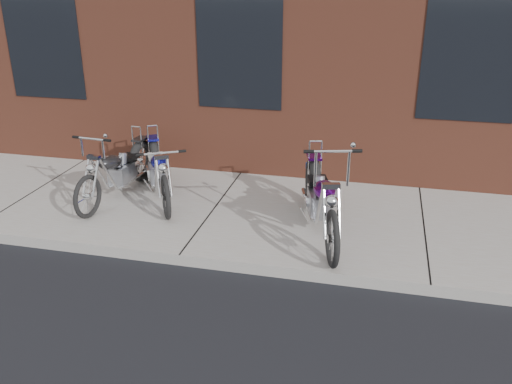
# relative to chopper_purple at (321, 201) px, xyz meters

# --- Properties ---
(ground) EXTENTS (120.00, 120.00, 0.00)m
(ground) POSITION_rel_chopper_purple_xyz_m (-1.62, -1.07, -0.59)
(ground) COLOR black
(ground) RESTS_ON ground
(sidewalk) EXTENTS (22.00, 3.00, 0.15)m
(sidewalk) POSITION_rel_chopper_purple_xyz_m (-1.62, 0.43, -0.51)
(sidewalk) COLOR #A09488
(sidewalk) RESTS_ON ground
(chopper_purple) EXTENTS (0.84, 2.37, 1.36)m
(chopper_purple) POSITION_rel_chopper_purple_xyz_m (0.00, 0.00, 0.00)
(chopper_purple) COLOR black
(chopper_purple) RESTS_ON sidewalk
(chopper_blue) EXTENTS (1.17, 1.99, 0.97)m
(chopper_blue) POSITION_rel_chopper_purple_xyz_m (-2.57, 0.65, -0.04)
(chopper_blue) COLOR black
(chopper_blue) RESTS_ON sidewalk
(chopper_third) EXTENTS (0.53, 2.19, 1.11)m
(chopper_third) POSITION_rel_chopper_purple_xyz_m (-3.18, 0.51, -0.04)
(chopper_third) COLOR black
(chopper_third) RESTS_ON sidewalk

